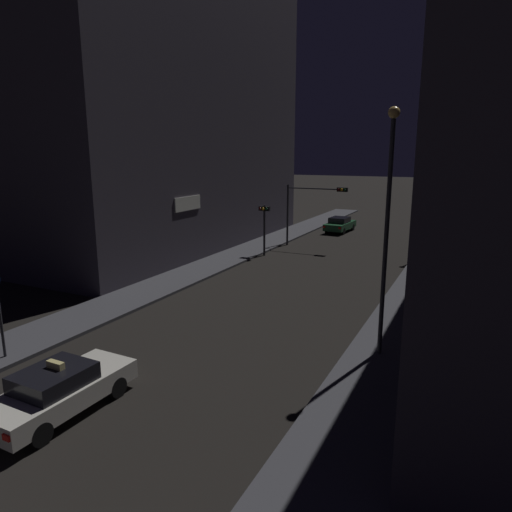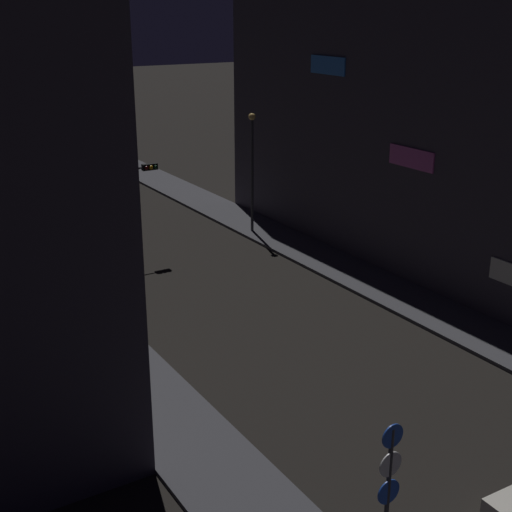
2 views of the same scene
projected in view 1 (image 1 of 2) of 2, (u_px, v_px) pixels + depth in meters
The scene contains 9 objects.
sidewalk_left at pixel (240, 254), 34.15m from camera, with size 2.95×59.31×0.15m, color #424247.
sidewalk_right at pixel (428, 273), 28.51m from camera, with size 2.95×59.31×0.15m, color #424247.
building_facade_left at pixel (160, 98), 35.60m from camera, with size 11.96×26.94×23.09m.
taxi at pixel (60, 389), 13.19m from camera, with size 1.89×4.49×1.62m.
far_car at pixel (340, 224), 43.81m from camera, with size 2.06×4.55×1.42m.
traffic_light_overhead at pixel (311, 202), 36.11m from camera, with size 4.92×0.41×4.90m.
traffic_light_left_kerb at pixel (264, 220), 33.27m from camera, with size 0.80×0.42×3.70m.
street_lamp_near_block at pixel (388, 214), 15.92m from camera, with size 0.40×0.40×8.71m.
street_lamp_far_block at pixel (431, 199), 32.52m from camera, with size 0.39×0.39×6.72m.
Camera 1 is at (9.14, -1.80, 7.35)m, focal length 32.34 mm.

